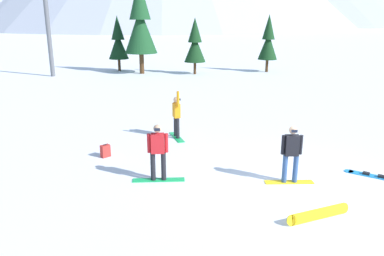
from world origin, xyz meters
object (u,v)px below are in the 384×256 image
Objects in this scene: pine_tree_tall at (118,41)px; pine_tree_twin at (195,44)px; snowboarder_foreground at (291,153)px; pine_tree_broad at (268,41)px; loose_snowboard_near_right at (374,176)px; backpack_red at (105,151)px; snowboarder_midground at (158,151)px; pine_tree_young at (140,22)px; snowboarder_background at (176,115)px; ski_lift_tower at (46,11)px; loose_snowboard_near_left at (318,214)px.

pine_tree_twin is (5.44, -4.90, -0.09)m from pine_tree_tall.
snowboarder_foreground is 24.46m from pine_tree_broad.
backpack_red reaches higher than loose_snowboard_near_right.
pine_tree_tall is 7.32m from pine_tree_twin.
snowboarder_midground is 25.37m from pine_tree_tall.
pine_tree_young is at bearing 73.26° from snowboarder_midground.
snowboarder_background is 1.22× the size of loose_snowboard_near_right.
ski_lift_tower is at bearing 98.06° from snowboarder_background.
pine_tree_broad reaches higher than pine_tree_tall.
snowboarder_foreground is 3.76× the size of backpack_red.
pine_tree_young reaches higher than backpack_red.
backpack_red is 23.03m from pine_tree_tall.
pine_tree_broad is 0.55× the size of ski_lift_tower.
ski_lift_tower is at bearing 99.26° from snowboarder_foreground.
loose_snowboard_near_left is at bearing -160.16° from loose_snowboard_near_right.
pine_tree_twin is (8.57, 16.12, 1.67)m from snowboarder_background.
snowboarder_midground is 1.08× the size of loose_snowboard_near_right.
pine_tree_twin reaches higher than loose_snowboard_near_right.
pine_tree_young is 0.88× the size of ski_lift_tower.
pine_tree_tall is (3.14, 21.03, 1.77)m from snowboarder_background.
pine_tree_twin is (4.55, 22.44, 2.59)m from loose_snowboard_near_right.
backpack_red is 0.06× the size of pine_tree_young.
snowboarder_foreground and snowboarder_midground have the same top height.
ski_lift_tower reaches higher than backpack_red.
backpack_red is at bearing -90.93° from ski_lift_tower.
snowboarder_background is 20.75m from ski_lift_tower.
backpack_red is 20.89m from pine_tree_twin.
pine_tree_twin reaches higher than snowboarder_midground.
snowboarder_background is 3.41m from backpack_red.
loose_snowboard_near_right is at bearing 19.84° from loose_snowboard_near_left.
pine_tree_broad is 1.06× the size of pine_tree_twin.
loose_snowboard_near_right is 27.49m from pine_tree_tall.
loose_snowboard_near_right is 0.87× the size of loose_snowboard_near_left.
loose_snowboard_near_right is 27.79m from ski_lift_tower.
snowboarder_midground is at bearing 157.21° from loose_snowboard_near_right.
backpack_red is at bearing -106.02° from pine_tree_tall.
pine_tree_tall is (1.80, 26.57, 1.77)m from snowboarder_foreground.
snowboarder_background is 7.54m from loose_snowboard_near_right.
pine_tree_broad is (17.29, 18.31, 1.83)m from snowboarder_midground.
snowboarder_midground reaches higher than loose_snowboard_near_left.
snowboarder_background is at bearing -103.66° from pine_tree_young.
snowboarder_midground is 25.25m from pine_tree_broad.
snowboarder_background is at bearing 59.62° from snowboarder_midground.
pine_tree_young is 1.59× the size of pine_tree_broad.
snowboarder_midground is at bearing -133.36° from pine_tree_broad.
loose_snowboard_near_left is (2.77, -3.84, -0.80)m from snowboarder_midground.
snowboarder_background is 0.40× the size of pine_tree_tall.
pine_tree_young is (3.14, 23.96, 3.45)m from snowboarder_foreground.
pine_tree_young is (6.65, 22.13, 3.46)m from snowboarder_midground.
snowboarder_background is at bearing 94.50° from loose_snowboard_near_left.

